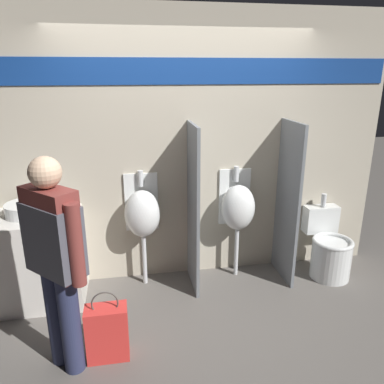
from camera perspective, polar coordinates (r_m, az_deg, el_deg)
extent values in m
plane|color=#5B5651|center=(3.76, 0.47, -16.22)|extent=(16.00, 16.00, 0.00)
cube|color=#B2A893|center=(3.77, -1.15, 6.34)|extent=(4.18, 0.06, 2.70)
cube|color=navy|center=(3.66, -1.14, 17.93)|extent=(4.10, 0.01, 0.24)
cube|color=silver|center=(3.86, -23.80, -9.51)|extent=(1.00, 0.57, 0.86)
cylinder|color=silver|center=(3.71, -23.80, -2.39)|extent=(0.39, 0.39, 0.11)
cylinder|color=silver|center=(3.80, -23.60, 0.09)|extent=(0.03, 0.03, 0.14)
cube|color=black|center=(3.52, -20.36, -3.93)|extent=(0.07, 0.14, 0.01)
cube|color=slate|center=(3.65, 0.19, -2.64)|extent=(0.03, 0.53, 1.66)
cube|color=slate|center=(3.93, 14.35, -1.67)|extent=(0.03, 0.53, 1.66)
cylinder|color=silver|center=(3.92, -7.25, -10.07)|extent=(0.04, 0.04, 0.55)
ellipsoid|color=silver|center=(3.72, -7.55, -3.30)|extent=(0.35, 0.30, 0.48)
cube|color=silver|center=(3.83, -7.71, -1.50)|extent=(0.33, 0.02, 0.60)
cylinder|color=silver|center=(3.71, -7.85, 2.05)|extent=(0.06, 0.06, 0.16)
cylinder|color=silver|center=(4.07, 6.77, -8.93)|extent=(0.04, 0.04, 0.55)
ellipsoid|color=silver|center=(3.87, 7.04, -2.37)|extent=(0.35, 0.30, 0.48)
cube|color=silver|center=(3.98, 6.47, -0.67)|extent=(0.33, 0.02, 0.60)
cylinder|color=silver|center=(3.87, 6.76, 2.76)|extent=(0.06, 0.06, 0.16)
cylinder|color=silver|center=(4.30, 20.38, -9.65)|extent=(0.41, 0.41, 0.40)
torus|color=silver|center=(4.21, 20.70, -7.08)|extent=(0.42, 0.42, 0.04)
cube|color=silver|center=(4.39, 18.99, -3.89)|extent=(0.37, 0.16, 0.30)
cylinder|color=silver|center=(4.29, 19.42, -1.15)|extent=(0.06, 0.06, 0.14)
cylinder|color=#282D4C|center=(2.97, -18.03, -18.60)|extent=(0.15, 0.15, 0.78)
cylinder|color=#282D4C|center=(3.07, -19.87, -17.40)|extent=(0.15, 0.15, 0.78)
cube|color=brown|center=(2.68, -20.49, -5.76)|extent=(0.41, 0.41, 0.62)
cube|color=#4C4C56|center=(2.70, -20.37, -6.72)|extent=(0.45, 0.45, 0.49)
cylinder|color=brown|center=(2.52, -17.32, -7.76)|extent=(0.10, 0.10, 0.57)
cylinder|color=brown|center=(2.88, -23.11, -5.13)|extent=(0.10, 0.10, 0.57)
sphere|color=beige|center=(2.55, -21.50, 2.79)|extent=(0.21, 0.21, 0.21)
cube|color=red|center=(3.10, -12.78, -20.19)|extent=(0.31, 0.17, 0.44)
torus|color=#4C4742|center=(2.95, -13.14, -16.21)|extent=(0.20, 0.01, 0.20)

